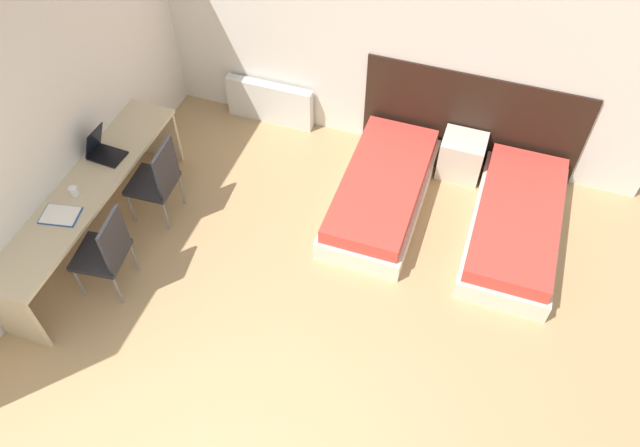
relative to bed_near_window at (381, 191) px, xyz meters
name	(u,v)px	position (x,y,z in m)	size (l,w,h in m)	color
wall_back	(382,36)	(-0.37, 1.01, 1.16)	(5.87, 0.05, 2.70)	silver
wall_left	(52,114)	(-2.83, -1.13, 1.16)	(0.05, 5.22, 2.70)	silver
headboard_panel	(471,120)	(0.70, 0.97, 0.38)	(2.36, 0.03, 1.14)	black
bed_near_window	(381,191)	(0.00, 0.00, 0.00)	(0.87, 1.88, 0.39)	beige
bed_near_door	(516,224)	(1.39, 0.00, 0.00)	(0.87, 1.88, 0.39)	beige
nightstand	(462,156)	(0.70, 0.74, 0.05)	(0.46, 0.39, 0.49)	beige
radiator	(270,103)	(-1.62, 0.89, 0.07)	(1.05, 0.12, 0.53)	silver
desk	(90,197)	(-2.54, -1.36, 0.40)	(0.53, 2.57, 0.73)	#C6B28E
chair_near_laptop	(157,179)	(-2.09, -0.87, 0.33)	(0.47, 0.47, 0.96)	#232328
chair_near_notebook	(106,251)	(-2.09, -1.83, 0.33)	(0.50, 0.50, 0.96)	#232328
laptop	(103,150)	(-2.60, -0.92, 0.60)	(0.35, 0.26, 0.33)	black
open_notebook	(60,215)	(-2.55, -1.74, 0.54)	(0.38, 0.30, 0.02)	#1E4793
mug	(74,191)	(-2.58, -1.47, 0.58)	(0.08, 0.08, 0.09)	white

